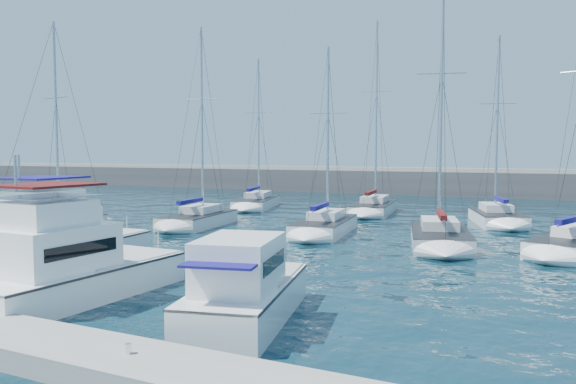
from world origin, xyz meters
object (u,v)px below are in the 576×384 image
at_px(motor_yacht_port_inner, 57,243).
at_px(motor_yacht_stbd_outer, 245,293).
at_px(sailboat_mid_b, 199,219).
at_px(sailboat_back_a, 257,202).
at_px(sailboat_mid_a, 50,224).
at_px(sailboat_mid_d, 440,237).
at_px(motor_yacht_stbd_inner, 67,269).
at_px(sailboat_mid_c, 325,226).
at_px(sailboat_back_c, 497,217).
at_px(sailboat_back_b, 374,207).

height_order(motor_yacht_port_inner, motor_yacht_stbd_outer, motor_yacht_port_inner).
xyz_separation_m(sailboat_mid_b, sailboat_back_a, (-3.09, 14.24, -0.02)).
bearing_deg(sailboat_mid_a, sailboat_mid_d, 19.23).
distance_m(motor_yacht_stbd_outer, sailboat_mid_b, 23.86).
distance_m(motor_yacht_stbd_inner, sailboat_mid_c, 19.80).
bearing_deg(sailboat_back_c, motor_yacht_stbd_inner, -128.67).
bearing_deg(sailboat_back_b, motor_yacht_port_inner, -109.81).
relative_size(sailboat_mid_b, sailboat_mid_d, 0.93).
bearing_deg(sailboat_mid_c, sailboat_back_b, 84.96).
relative_size(motor_yacht_port_inner, sailboat_mid_b, 0.62).
relative_size(motor_yacht_port_inner, motor_yacht_stbd_inner, 1.09).
bearing_deg(motor_yacht_port_inner, sailboat_mid_b, 94.31).
height_order(motor_yacht_port_inner, sailboat_back_a, sailboat_back_a).
relative_size(motor_yacht_stbd_outer, sailboat_mid_d, 0.45).
height_order(motor_yacht_stbd_outer, sailboat_back_b, sailboat_back_b).
bearing_deg(sailboat_back_c, sailboat_mid_d, -116.35).
xyz_separation_m(motor_yacht_port_inner, sailboat_mid_b, (-2.63, 15.10, -0.60)).
xyz_separation_m(motor_yacht_stbd_outer, sailboat_back_a, (-18.00, 32.87, -0.43)).
bearing_deg(sailboat_back_a, sailboat_mid_b, -94.83).
xyz_separation_m(motor_yacht_stbd_inner, sailboat_mid_d, (9.88, 18.11, -0.60)).
xyz_separation_m(sailboat_mid_b, sailboat_back_b, (8.82, 14.22, 0.01)).
bearing_deg(sailboat_mid_c, sailboat_back_a, 124.31).
xyz_separation_m(sailboat_mid_b, sailboat_back_c, (19.47, 10.94, -0.00)).
height_order(sailboat_back_a, sailboat_back_b, sailboat_back_b).
bearing_deg(motor_yacht_port_inner, sailboat_back_a, 95.46).
relative_size(motor_yacht_stbd_inner, sailboat_mid_a, 0.58).
bearing_deg(motor_yacht_stbd_outer, sailboat_mid_a, 138.24).
height_order(motor_yacht_stbd_outer, sailboat_mid_b, sailboat_mid_b).
bearing_deg(motor_yacht_stbd_outer, motor_yacht_stbd_inner, 170.09).
bearing_deg(sailboat_back_c, motor_yacht_port_inner, -140.13).
bearing_deg(sailboat_mid_d, sailboat_mid_b, 162.00).
distance_m(motor_yacht_port_inner, sailboat_mid_a, 13.26).
relative_size(sailboat_mid_d, sailboat_back_b, 0.92).
relative_size(motor_yacht_stbd_inner, sailboat_back_c, 0.58).
bearing_deg(motor_yacht_stbd_inner, motor_yacht_stbd_outer, 5.70).
xyz_separation_m(sailboat_mid_d, sailboat_back_b, (-8.73, 15.23, 0.01)).
distance_m(sailboat_mid_c, sailboat_back_b, 13.68).
bearing_deg(sailboat_mid_c, motor_yacht_stbd_outer, -83.83).
distance_m(sailboat_mid_a, sailboat_mid_d, 25.77).
relative_size(motor_yacht_stbd_outer, sailboat_mid_a, 0.49).
height_order(motor_yacht_port_inner, sailboat_mid_b, sailboat_mid_b).
relative_size(motor_yacht_stbd_outer, sailboat_mid_c, 0.57).
height_order(motor_yacht_stbd_inner, sailboat_mid_d, sailboat_mid_d).
xyz_separation_m(motor_yacht_stbd_outer, sailboat_mid_d, (2.65, 17.62, -0.41)).
relative_size(sailboat_mid_b, sailboat_back_c, 1.02).
relative_size(motor_yacht_port_inner, sailboat_back_a, 0.62).
xyz_separation_m(sailboat_mid_d, sailboat_back_a, (-20.65, 15.25, -0.02)).
relative_size(motor_yacht_port_inner, motor_yacht_stbd_outer, 1.27).
height_order(motor_yacht_stbd_outer, sailboat_back_a, sailboat_back_a).
distance_m(sailboat_back_b, sailboat_back_c, 11.14).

